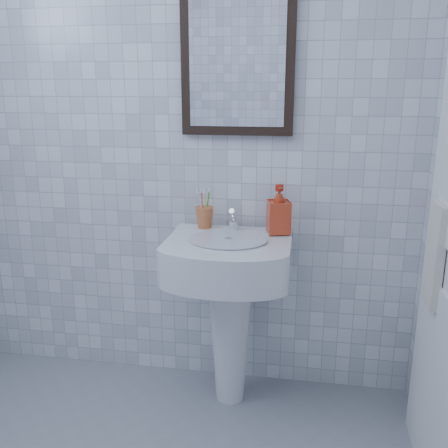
# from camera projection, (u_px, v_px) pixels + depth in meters

# --- Properties ---
(wall_back) EXTENTS (2.20, 0.02, 2.50)m
(wall_back) POSITION_uv_depth(u_px,v_px,m) (183.00, 132.00, 2.31)
(wall_back) COLOR white
(wall_back) RESTS_ON ground
(washbasin) EXTENTS (0.54, 0.39, 0.83)m
(washbasin) POSITION_uv_depth(u_px,v_px,m) (230.00, 293.00, 2.25)
(washbasin) COLOR white
(washbasin) RESTS_ON ground
(faucet) EXTENTS (0.05, 0.10, 0.11)m
(faucet) POSITION_uv_depth(u_px,v_px,m) (233.00, 221.00, 2.26)
(faucet) COLOR silver
(faucet) RESTS_ON washbasin
(toothbrush_cup) EXTENTS (0.11, 0.11, 0.10)m
(toothbrush_cup) POSITION_uv_depth(u_px,v_px,m) (205.00, 217.00, 2.30)
(toothbrush_cup) COLOR #CE6836
(toothbrush_cup) RESTS_ON washbasin
(soap_dispenser) EXTENTS (0.12, 0.12, 0.22)m
(soap_dispenser) POSITION_uv_depth(u_px,v_px,m) (279.00, 209.00, 2.21)
(soap_dispenser) COLOR red
(soap_dispenser) RESTS_ON washbasin
(wall_mirror) EXTENTS (0.50, 0.04, 0.62)m
(wall_mirror) POSITION_uv_depth(u_px,v_px,m) (237.00, 63.00, 2.17)
(wall_mirror) COLOR black
(wall_mirror) RESTS_ON wall_back
(towel_ring) EXTENTS (0.01, 0.18, 0.18)m
(towel_ring) POSITION_uv_depth(u_px,v_px,m) (447.00, 206.00, 1.74)
(towel_ring) COLOR silver
(towel_ring) RESTS_ON wall_right
(hand_towel) EXTENTS (0.03, 0.16, 0.38)m
(hand_towel) POSITION_uv_depth(u_px,v_px,m) (435.00, 255.00, 1.79)
(hand_towel) COLOR white
(hand_towel) RESTS_ON towel_ring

